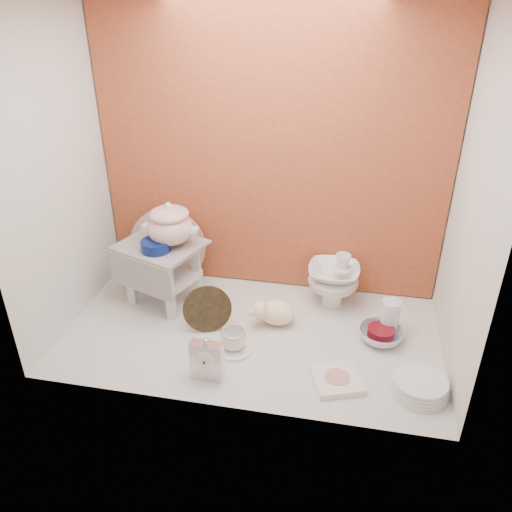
{
  "coord_description": "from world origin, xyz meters",
  "views": [
    {
      "loc": [
        0.42,
        -1.98,
        1.53
      ],
      "look_at": [
        0.02,
        0.02,
        0.42
      ],
      "focal_mm": 36.09,
      "sensor_mm": 36.0,
      "label": 1
    }
  ],
  "objects_px": {
    "mantel_clock": "(207,359)",
    "gold_rim_teacup": "(234,339)",
    "step_stool": "(163,273)",
    "porcelain_tower": "(333,279)",
    "floral_platter": "(168,245)",
    "plush_pig": "(277,312)",
    "crystal_bowl": "(381,335)",
    "soup_tureen": "(170,224)",
    "dinner_plate_stack": "(420,386)",
    "blue_white_vase": "(152,262)"
  },
  "relations": [
    {
      "from": "plush_pig",
      "to": "gold_rim_teacup",
      "type": "xyz_separation_m",
      "value": [
        -0.16,
        -0.24,
        -0.01
      ]
    },
    {
      "from": "crystal_bowl",
      "to": "soup_tureen",
      "type": "bearing_deg",
      "value": 172.45
    },
    {
      "from": "plush_pig",
      "to": "porcelain_tower",
      "type": "xyz_separation_m",
      "value": [
        0.26,
        0.24,
        0.08
      ]
    },
    {
      "from": "gold_rim_teacup",
      "to": "dinner_plate_stack",
      "type": "height_order",
      "value": "gold_rim_teacup"
    },
    {
      "from": "soup_tureen",
      "to": "porcelain_tower",
      "type": "height_order",
      "value": "soup_tureen"
    },
    {
      "from": "floral_platter",
      "to": "mantel_clock",
      "type": "distance_m",
      "value": 0.89
    },
    {
      "from": "step_stool",
      "to": "floral_platter",
      "type": "bearing_deg",
      "value": 122.81
    },
    {
      "from": "gold_rim_teacup",
      "to": "mantel_clock",
      "type": "bearing_deg",
      "value": -107.64
    },
    {
      "from": "mantel_clock",
      "to": "gold_rim_teacup",
      "type": "bearing_deg",
      "value": 75.12
    },
    {
      "from": "gold_rim_teacup",
      "to": "crystal_bowl",
      "type": "bearing_deg",
      "value": 16.78
    },
    {
      "from": "blue_white_vase",
      "to": "crystal_bowl",
      "type": "distance_m",
      "value": 1.3
    },
    {
      "from": "soup_tureen",
      "to": "floral_platter",
      "type": "xyz_separation_m",
      "value": [
        -0.11,
        0.21,
        -0.24
      ]
    },
    {
      "from": "gold_rim_teacup",
      "to": "crystal_bowl",
      "type": "xyz_separation_m",
      "value": [
        0.67,
        0.2,
        -0.03
      ]
    },
    {
      "from": "soup_tureen",
      "to": "mantel_clock",
      "type": "height_order",
      "value": "soup_tureen"
    },
    {
      "from": "blue_white_vase",
      "to": "dinner_plate_stack",
      "type": "relative_size",
      "value": 1.05
    },
    {
      "from": "floral_platter",
      "to": "dinner_plate_stack",
      "type": "xyz_separation_m",
      "value": [
        1.33,
        -0.68,
        -0.18
      ]
    },
    {
      "from": "porcelain_tower",
      "to": "step_stool",
      "type": "bearing_deg",
      "value": -170.84
    },
    {
      "from": "porcelain_tower",
      "to": "gold_rim_teacup",
      "type": "bearing_deg",
      "value": -131.25
    },
    {
      "from": "plush_pig",
      "to": "crystal_bowl",
      "type": "bearing_deg",
      "value": -8.11
    },
    {
      "from": "step_stool",
      "to": "crystal_bowl",
      "type": "bearing_deg",
      "value": 13.35
    },
    {
      "from": "floral_platter",
      "to": "plush_pig",
      "type": "bearing_deg",
      "value": -25.34
    },
    {
      "from": "step_stool",
      "to": "dinner_plate_stack",
      "type": "height_order",
      "value": "step_stool"
    },
    {
      "from": "dinner_plate_stack",
      "to": "step_stool",
      "type": "bearing_deg",
      "value": 160.06
    },
    {
      "from": "dinner_plate_stack",
      "to": "crystal_bowl",
      "type": "xyz_separation_m",
      "value": [
        -0.15,
        0.33,
        -0.0
      ]
    },
    {
      "from": "step_stool",
      "to": "gold_rim_teacup",
      "type": "height_order",
      "value": "step_stool"
    },
    {
      "from": "mantel_clock",
      "to": "gold_rim_teacup",
      "type": "xyz_separation_m",
      "value": [
        0.07,
        0.21,
        -0.04
      ]
    },
    {
      "from": "blue_white_vase",
      "to": "gold_rim_teacup",
      "type": "distance_m",
      "value": 0.78
    },
    {
      "from": "step_stool",
      "to": "floral_platter",
      "type": "distance_m",
      "value": 0.23
    },
    {
      "from": "floral_platter",
      "to": "dinner_plate_stack",
      "type": "distance_m",
      "value": 1.5
    },
    {
      "from": "blue_white_vase",
      "to": "mantel_clock",
      "type": "bearing_deg",
      "value": -53.72
    },
    {
      "from": "gold_rim_teacup",
      "to": "dinner_plate_stack",
      "type": "relative_size",
      "value": 0.5
    },
    {
      "from": "floral_platter",
      "to": "gold_rim_teacup",
      "type": "height_order",
      "value": "floral_platter"
    },
    {
      "from": "gold_rim_teacup",
      "to": "crystal_bowl",
      "type": "relative_size",
      "value": 0.58
    },
    {
      "from": "step_stool",
      "to": "soup_tureen",
      "type": "relative_size",
      "value": 1.46
    },
    {
      "from": "floral_platter",
      "to": "plush_pig",
      "type": "distance_m",
      "value": 0.75
    },
    {
      "from": "dinner_plate_stack",
      "to": "crystal_bowl",
      "type": "relative_size",
      "value": 1.15
    },
    {
      "from": "step_stool",
      "to": "mantel_clock",
      "type": "bearing_deg",
      "value": -34.18
    },
    {
      "from": "mantel_clock",
      "to": "crystal_bowl",
      "type": "relative_size",
      "value": 0.99
    },
    {
      "from": "mantel_clock",
      "to": "porcelain_tower",
      "type": "xyz_separation_m",
      "value": [
        0.49,
        0.69,
        0.05
      ]
    },
    {
      "from": "soup_tureen",
      "to": "crystal_bowl",
      "type": "xyz_separation_m",
      "value": [
        1.07,
        -0.14,
        -0.42
      ]
    },
    {
      "from": "floral_platter",
      "to": "crystal_bowl",
      "type": "height_order",
      "value": "floral_platter"
    },
    {
      "from": "floral_platter",
      "to": "soup_tureen",
      "type": "bearing_deg",
      "value": -63.35
    },
    {
      "from": "floral_platter",
      "to": "step_stool",
      "type": "bearing_deg",
      "value": -77.41
    },
    {
      "from": "soup_tureen",
      "to": "dinner_plate_stack",
      "type": "bearing_deg",
      "value": -21.05
    },
    {
      "from": "step_stool",
      "to": "porcelain_tower",
      "type": "relative_size",
      "value": 1.31
    },
    {
      "from": "gold_rim_teacup",
      "to": "porcelain_tower",
      "type": "distance_m",
      "value": 0.64
    },
    {
      "from": "mantel_clock",
      "to": "plush_pig",
      "type": "relative_size",
      "value": 0.89
    },
    {
      "from": "floral_platter",
      "to": "porcelain_tower",
      "type": "distance_m",
      "value": 0.93
    },
    {
      "from": "crystal_bowl",
      "to": "porcelain_tower",
      "type": "bearing_deg",
      "value": 132.07
    },
    {
      "from": "blue_white_vase",
      "to": "mantel_clock",
      "type": "distance_m",
      "value": 0.89
    }
  ]
}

